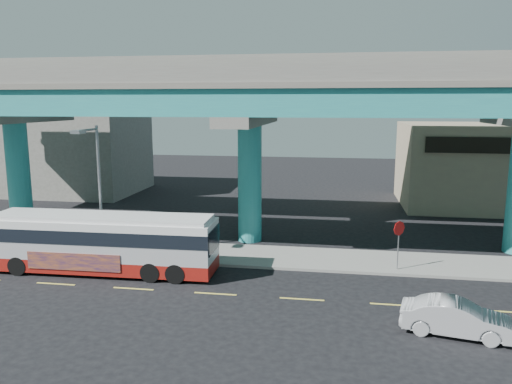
% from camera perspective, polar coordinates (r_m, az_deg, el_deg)
% --- Properties ---
extents(ground, '(120.00, 120.00, 0.00)m').
position_cam_1_polar(ground, '(23.87, -4.49, -11.27)').
color(ground, black).
rests_on(ground, ground).
extents(sidewalk, '(70.00, 4.00, 0.15)m').
position_cam_1_polar(sidewalk, '(28.92, -1.90, -7.23)').
color(sidewalk, gray).
rests_on(sidewalk, ground).
extents(lane_markings, '(58.00, 0.12, 0.01)m').
position_cam_1_polar(lane_markings, '(23.60, -4.67, -11.51)').
color(lane_markings, '#D8C64C').
rests_on(lane_markings, ground).
extents(viaduct, '(52.00, 12.40, 11.70)m').
position_cam_1_polar(viaduct, '(31.16, -0.70, 10.93)').
color(viaduct, teal).
rests_on(viaduct, ground).
extents(building_beige, '(14.00, 10.23, 7.00)m').
position_cam_1_polar(building_beige, '(46.61, 24.93, 2.78)').
color(building_beige, tan).
rests_on(building_beige, ground).
extents(building_concrete, '(12.00, 10.00, 9.00)m').
position_cam_1_polar(building_concrete, '(52.33, -19.87, 4.91)').
color(building_concrete, gray).
rests_on(building_concrete, ground).
extents(transit_bus, '(11.92, 2.76, 3.04)m').
position_cam_1_polar(transit_bus, '(27.10, -17.11, -5.37)').
color(transit_bus, maroon).
rests_on(transit_bus, ground).
extents(sedan, '(3.02, 4.65, 1.35)m').
position_cam_1_polar(sedan, '(20.90, 21.94, -13.21)').
color(sedan, '#B4B4B9').
rests_on(sedan, ground).
extents(parked_car, '(3.30, 4.38, 1.24)m').
position_cam_1_polar(parked_car, '(34.61, -26.34, -4.19)').
color(parked_car, '#313036').
rests_on(parked_car, sidewalk).
extents(street_lamp, '(0.50, 2.42, 7.35)m').
position_cam_1_polar(street_lamp, '(28.44, -18.00, 2.07)').
color(street_lamp, gray).
rests_on(street_lamp, sidewalk).
extents(stop_sign, '(0.61, 0.53, 2.59)m').
position_cam_1_polar(stop_sign, '(26.81, 16.01, -4.70)').
color(stop_sign, gray).
rests_on(stop_sign, sidewalk).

